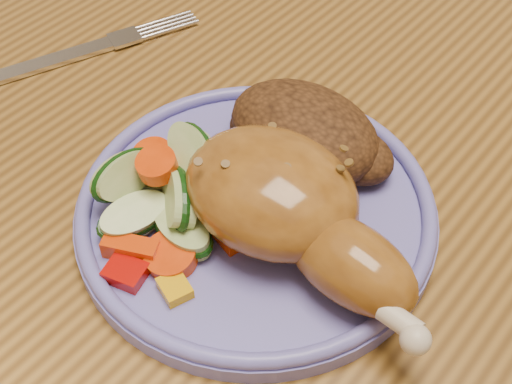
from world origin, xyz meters
TOP-DOWN VIEW (x-y plane):
  - dining_table at (0.00, 0.00)m, footprint 0.90×1.40m
  - plate at (-0.09, -0.13)m, footprint 0.23×0.23m
  - plate_rim at (-0.09, -0.13)m, footprint 0.23×0.23m
  - chicken_leg at (-0.06, -0.13)m, footprint 0.18×0.10m
  - rice_pilaf at (-0.10, -0.07)m, footprint 0.12×0.08m
  - vegetable_pile at (-0.13, -0.17)m, footprint 0.11×0.12m
  - fork at (-0.31, -0.09)m, footprint 0.08×0.17m

SIDE VIEW (x-z plane):
  - dining_table at x=0.00m, z-range 0.29..1.04m
  - fork at x=-0.31m, z-range 0.75..0.76m
  - plate at x=-0.09m, z-range 0.75..0.76m
  - plate_rim at x=-0.09m, z-range 0.76..0.77m
  - vegetable_pile at x=-0.13m, z-range 0.75..0.80m
  - rice_pilaf at x=-0.10m, z-range 0.76..0.80m
  - chicken_leg at x=-0.06m, z-range 0.76..0.82m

